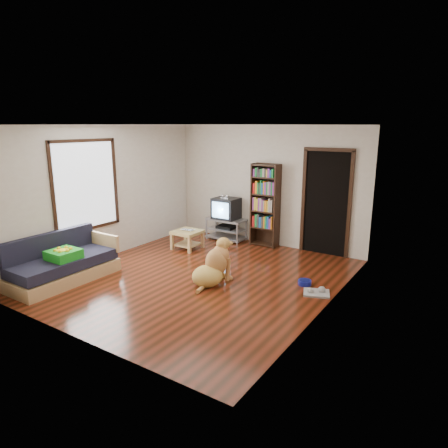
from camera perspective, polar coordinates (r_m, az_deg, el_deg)
The scene contains 18 objects.
ground at distance 7.08m, azimuth -3.50°, elevation -7.57°, with size 5.00×5.00×0.00m, color #612110.
ceiling at distance 6.59m, azimuth -3.84°, elevation 13.97°, with size 5.00×5.00×0.00m, color white.
wall_back at distance 8.81m, azimuth 6.16°, elevation 5.43°, with size 4.50×4.50×0.00m, color beige.
wall_front at distance 5.00m, azimuth -21.09°, elevation -2.02°, with size 4.50×4.50×0.00m, color beige.
wall_left at distance 8.24m, azimuth -16.33°, elevation 4.35°, with size 5.00×5.00×0.00m, color beige.
wall_right at distance 5.68m, azimuth 14.83°, elevation 0.31°, with size 5.00×5.00×0.00m, color beige.
green_cushion at distance 7.19m, azimuth -21.94°, elevation -4.06°, with size 0.46×0.46×0.15m, color green.
laptop at distance 8.54m, azimuth -5.40°, elevation -0.92°, with size 0.29×0.19×0.02m, color silver.
dog_bowl at distance 6.86m, azimuth 11.45°, elevation -8.19°, with size 0.22×0.22×0.08m, color navy.
grey_rag at distance 6.56m, azimuth 13.07°, elevation -9.58°, with size 0.40×0.32×0.03m, color #A0A0A0.
window at distance 7.89m, azimuth -19.10°, elevation 5.21°, with size 0.03×1.46×1.70m.
doorway at distance 8.30m, azimuth 14.39°, elevation 3.28°, with size 1.03×0.05×2.19m.
tv_stand at distance 9.25m, azimuth 0.32°, elevation -0.61°, with size 0.90×0.45×0.50m.
crt_tv at distance 9.16m, azimuth 0.40°, elevation 2.29°, with size 0.55×0.52×0.58m.
bookshelf at distance 8.70m, azimuth 5.93°, elevation 3.32°, with size 0.60×0.30×1.80m.
sofa at distance 7.39m, azimuth -21.99°, elevation -5.53°, with size 0.80×1.80×0.80m.
coffee_table at distance 8.60m, azimuth -5.25°, elevation -1.73°, with size 0.55×0.55×0.40m.
dog at distance 6.73m, azimuth -1.49°, elevation -6.10°, with size 0.62×0.96×0.78m.
Camera 1 is at (3.96, -5.26, 2.60)m, focal length 32.00 mm.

